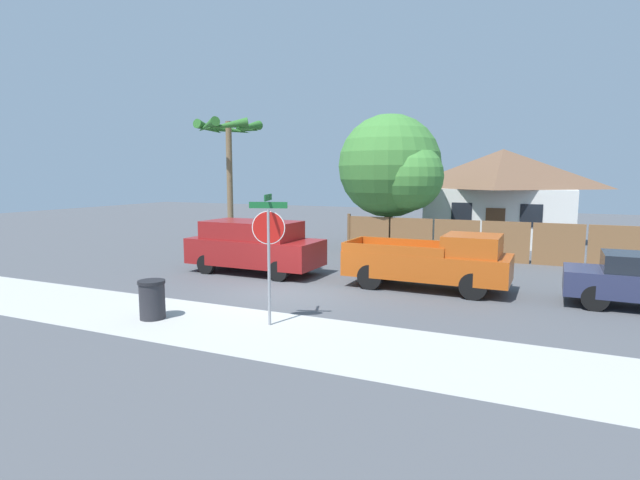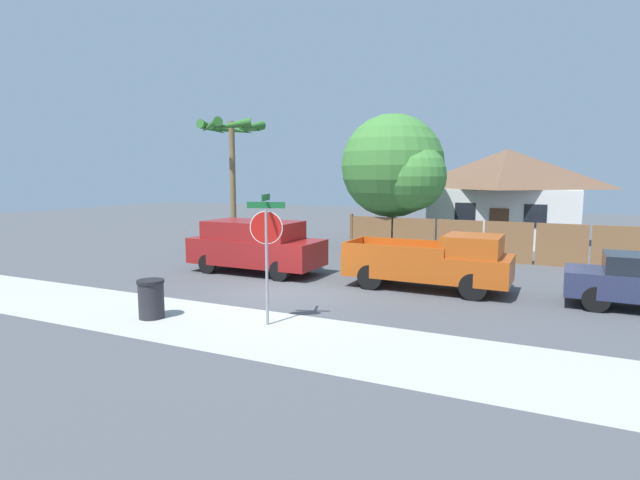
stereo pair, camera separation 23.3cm
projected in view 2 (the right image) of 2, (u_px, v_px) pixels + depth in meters
name	position (u px, v px, depth m)	size (l,w,h in m)	color
ground_plane	(285.00, 293.00, 15.32)	(80.00, 80.00, 0.00)	#4C4F54
sidewalk_strip	(212.00, 324.00, 12.09)	(36.00, 3.20, 0.01)	#B2B2AD
wooden_fence	(483.00, 241.00, 20.86)	(11.97, 0.12, 1.80)	brown
house	(506.00, 194.00, 26.68)	(7.73, 6.27, 4.97)	white
oak_tree	(396.00, 168.00, 23.36)	(5.10, 4.86, 6.46)	brown
palm_tree	(232.00, 138.00, 23.48)	(3.02, 3.24, 6.17)	brown
red_suv	(256.00, 245.00, 18.39)	(4.96, 2.11, 1.92)	maroon
orange_pickup	(434.00, 262.00, 15.62)	(5.11, 1.96, 1.80)	#B74C14
stop_sign	(266.00, 237.00, 11.77)	(0.87, 0.78, 3.15)	gray
trash_bin	(151.00, 299.00, 12.57)	(0.67, 0.67, 0.98)	#28282D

